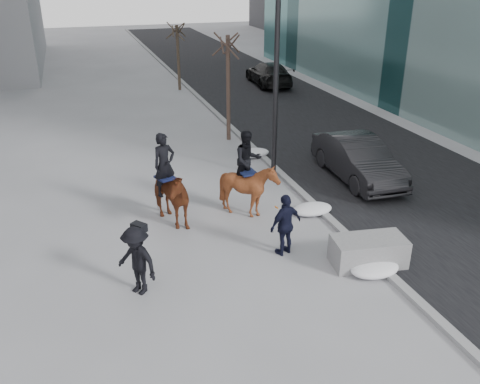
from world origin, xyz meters
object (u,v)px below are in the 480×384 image
object	(u,v)px
planter	(368,251)
mounted_right	(249,183)
mounted_left	(167,192)
car_near	(358,159)

from	to	relation	value
planter	mounted_right	bearing A→B (deg)	118.52
planter	mounted_right	world-z (taller)	mounted_right
mounted_left	mounted_right	bearing A→B (deg)	-5.29
car_near	mounted_right	xyz separation A→B (m)	(-4.77, -1.56, 0.31)
car_near	mounted_left	size ratio (longest dim) A/B	1.67
car_near	planter	bearing A→B (deg)	-115.09
mounted_left	mounted_right	size ratio (longest dim) A/B	1.04
mounted_left	mounted_right	distance (m)	2.53
planter	mounted_left	distance (m)	6.08
mounted_right	car_near	bearing A→B (deg)	18.09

